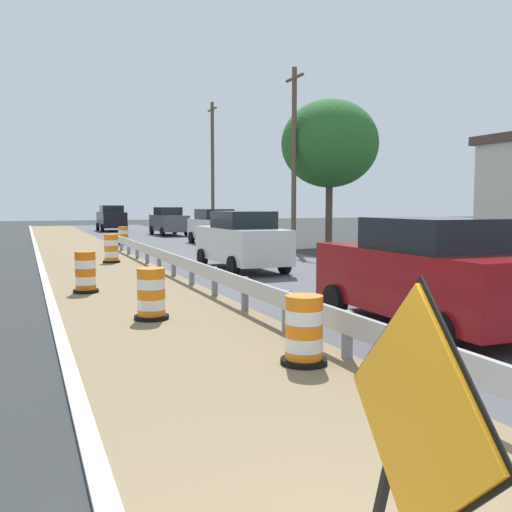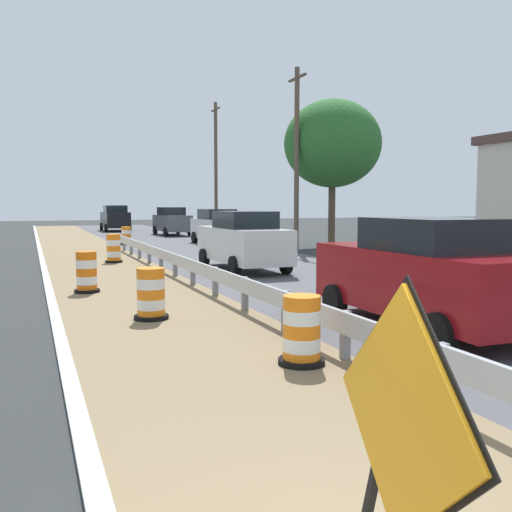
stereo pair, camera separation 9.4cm
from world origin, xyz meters
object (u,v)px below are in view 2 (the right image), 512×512
object	(u,v)px
traffic_barrel_close	(151,296)
car_lead_far_lane	(115,218)
traffic_barrel_far	(114,250)
warning_sign_diamond	(402,433)
traffic_barrel_farther	(126,236)
utility_pole_mid	(297,156)
traffic_barrel_mid	(87,274)
car_trailing_near_lane	(218,227)
traffic_barrel_nearest	(302,334)
car_lead_near_lane	(243,241)
car_trailing_far_lane	(423,274)
utility_pole_far	(216,167)
car_mid_far_lane	(172,221)

from	to	relation	value
traffic_barrel_close	car_lead_far_lane	xyz separation A→B (m)	(4.47, 37.45, 0.62)
car_lead_far_lane	traffic_barrel_far	bearing A→B (deg)	172.13
traffic_barrel_far	car_lead_far_lane	distance (m)	26.45
warning_sign_diamond	traffic_barrel_farther	world-z (taller)	warning_sign_diamond
traffic_barrel_close	utility_pole_mid	distance (m)	18.03
traffic_barrel_mid	utility_pole_mid	bearing A→B (deg)	43.86
traffic_barrel_far	utility_pole_mid	size ratio (longest dim) A/B	0.12
traffic_barrel_close	car_trailing_near_lane	world-z (taller)	car_trailing_near_lane
traffic_barrel_mid	traffic_barrel_far	xyz separation A→B (m)	(1.65, 7.31, 0.02)
traffic_barrel_nearest	traffic_barrel_far	size ratio (longest dim) A/B	0.89
car_lead_near_lane	car_trailing_far_lane	size ratio (longest dim) A/B	1.01
warning_sign_diamond	traffic_barrel_far	size ratio (longest dim) A/B	1.72
warning_sign_diamond	traffic_barrel_nearest	world-z (taller)	warning_sign_diamond
traffic_barrel_nearest	car_lead_near_lane	bearing A→B (deg)	73.72
traffic_barrel_mid	car_trailing_far_lane	world-z (taller)	car_trailing_far_lane
car_trailing_near_lane	car_lead_far_lane	world-z (taller)	car_lead_far_lane
traffic_barrel_close	car_trailing_far_lane	bearing A→B (deg)	-32.16
traffic_barrel_nearest	car_trailing_near_lane	xyz separation A→B (m)	(6.27, 23.24, 0.55)
car_trailing_far_lane	warning_sign_diamond	bearing A→B (deg)	141.32
utility_pole_far	car_mid_far_lane	bearing A→B (deg)	166.18
traffic_barrel_mid	car_trailing_far_lane	bearing A→B (deg)	-52.30
warning_sign_diamond	utility_pole_far	bearing A→B (deg)	-100.11
traffic_barrel_far	car_trailing_far_lane	world-z (taller)	car_trailing_far_lane
traffic_barrel_farther	utility_pole_far	world-z (taller)	utility_pole_far
traffic_barrel_nearest	traffic_barrel_farther	xyz separation A→B (m)	(1.50, 24.97, 0.01)
car_lead_near_lane	car_lead_far_lane	world-z (taller)	car_lead_far_lane
traffic_barrel_mid	car_mid_far_lane	bearing A→B (deg)	72.15
car_trailing_near_lane	warning_sign_diamond	bearing A→B (deg)	-17.62
traffic_barrel_nearest	traffic_barrel_mid	size ratio (longest dim) A/B	0.93
traffic_barrel_farther	car_lead_far_lane	size ratio (longest dim) A/B	0.21
warning_sign_diamond	utility_pole_mid	xyz separation A→B (m)	(10.40, 22.89, 3.52)
traffic_barrel_close	utility_pole_far	xyz separation A→B (m)	(10.47, 28.69, 4.45)
traffic_barrel_mid	utility_pole_mid	xyz separation A→B (m)	(10.88, 10.46, 4.08)
traffic_barrel_far	utility_pole_far	bearing A→B (deg)	61.01
traffic_barrel_nearest	traffic_barrel_far	distance (m)	15.16
traffic_barrel_close	car_lead_near_lane	bearing A→B (deg)	57.38
car_lead_near_lane	car_trailing_far_lane	distance (m)	9.78
traffic_barrel_farther	traffic_barrel_nearest	bearing A→B (deg)	-93.44
traffic_barrel_far	car_lead_far_lane	xyz separation A→B (m)	(3.66, 26.19, 0.57)
car_lead_far_lane	utility_pole_mid	world-z (taller)	utility_pole_mid
traffic_barrel_far	traffic_barrel_nearest	bearing A→B (deg)	-88.05
traffic_barrel_farther	utility_pole_mid	size ratio (longest dim) A/B	0.11
warning_sign_diamond	traffic_barrel_close	world-z (taller)	warning_sign_diamond
traffic_barrel_mid	traffic_barrel_close	bearing A→B (deg)	-77.96
utility_pole_mid	utility_pole_far	xyz separation A→B (m)	(0.43, 14.29, 0.35)
traffic_barrel_nearest	traffic_barrel_close	bearing A→B (deg)	108.80
car_trailing_near_lane	utility_pole_far	world-z (taller)	utility_pole_far
car_trailing_near_lane	car_trailing_far_lane	world-z (taller)	car_trailing_far_lane
car_lead_far_lane	car_trailing_far_lane	world-z (taller)	car_lead_far_lane
traffic_barrel_far	utility_pole_far	distance (m)	20.41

